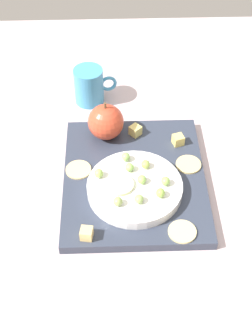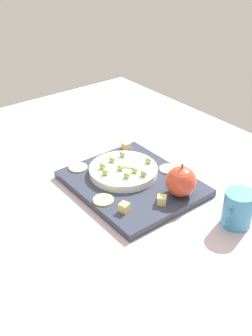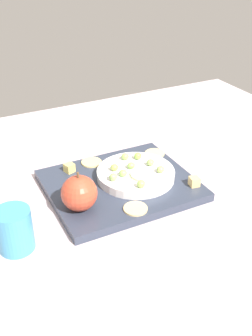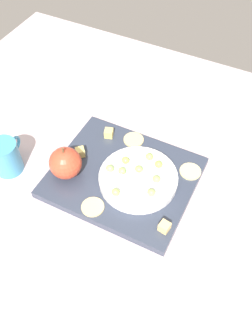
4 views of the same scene
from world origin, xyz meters
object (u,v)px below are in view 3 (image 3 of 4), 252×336
object	(u,v)px
cheese_cube_0	(69,168)
cheese_cube_1	(194,182)
apple_slice_0	(142,175)
apple_whole	(79,193)
platter	(120,185)
cracker_1	(135,209)
cracker_2	(155,153)
grape_0	(113,177)
grape_7	(161,169)
grape_6	(125,157)
grape_5	(141,184)
cup	(14,230)
grape_4	(150,162)
cracker_0	(91,162)
serving_dish	(136,174)
grape_8	(133,165)
grape_1	(138,156)
grape_3	(123,173)
grape_2	(114,167)
cheese_cube_2	(69,189)

from	to	relation	value
cheese_cube_0	cheese_cube_1	distance (cm)	30.05
apple_slice_0	apple_whole	bearing A→B (deg)	8.78
platter	apple_whole	bearing A→B (deg)	24.48
cracker_1	apple_slice_0	xyz separation A→B (cm)	(-6.12, -8.18, 2.12)
cracker_1	cracker_2	world-z (taller)	same
grape_0	grape_7	size ratio (longest dim) A/B	1.00
grape_0	grape_6	size ratio (longest dim) A/B	1.00
grape_5	grape_7	distance (cm)	7.89
grape_6	cup	size ratio (longest dim) A/B	0.19
platter	apple_slice_0	distance (cm)	6.15
cracker_1	grape_4	xyz separation A→B (cm)	(-10.18, -11.63, 2.59)
cup	cracker_0	bearing A→B (deg)	-139.61
serving_dish	cup	distance (cm)	32.08
cracker_1	grape_5	size ratio (longest dim) A/B	2.72
grape_8	grape_1	bearing A→B (deg)	-133.38
grape_0	grape_4	distance (cm)	11.06
grape_3	apple_slice_0	distance (cm)	4.48
grape_2	grape_5	bearing A→B (deg)	102.90
cheese_cube_2	grape_0	bearing A→B (deg)	166.13
cracker_1	cup	world-z (taller)	cup
serving_dish	grape_8	bearing A→B (deg)	-87.01
serving_dish	grape_3	xyz separation A→B (cm)	(3.77, 0.85, 1.81)
cracker_2	grape_4	bearing A→B (deg)	52.83
grape_3	grape_5	size ratio (longest dim) A/B	1.00
platter	grape_6	distance (cm)	8.02
serving_dish	cheese_cube_0	xyz separation A→B (cm)	(13.05, -9.77, 0.06)
apple_whole	grape_5	world-z (taller)	apple_whole
serving_dish	grape_5	bearing A→B (deg)	71.21
cheese_cube_1	cracker_1	bearing A→B (deg)	7.17
grape_3	grape_8	bearing A→B (deg)	-149.04
cheese_cube_1	cracker_1	world-z (taller)	cheese_cube_1
apple_whole	platter	bearing A→B (deg)	-155.52
grape_4	grape_8	size ratio (longest dim) A/B	1.00
serving_dish	grape_7	world-z (taller)	grape_7
platter	grape_3	size ratio (longest dim) A/B	17.58
apple_slice_0	cracker_0	bearing A→B (deg)	-64.12
cracker_0	cup	distance (cm)	31.64
cracker_0	grape_7	world-z (taller)	grape_7
grape_3	apple_slice_0	bearing A→B (deg)	153.00
cracker_2	grape_0	world-z (taller)	grape_0
cheese_cube_0	cheese_cube_2	xyz separation A→B (cm)	(3.22, 8.89, 0.00)
cheese_cube_2	apple_slice_0	distance (cm)	16.94
serving_dish	apple_slice_0	size ratio (longest dim) A/B	3.38
platter	cheese_cube_1	size ratio (longest dim) A/B	15.59
grape_7	grape_8	bearing A→B (deg)	-44.31
grape_4	cracker_0	bearing A→B (deg)	-44.38
cracker_1	apple_whole	bearing A→B (deg)	-28.96
grape_1	grape_8	bearing A→B (deg)	46.62
cracker_1	cup	xyz separation A→B (cm)	(24.78, -1.86, 2.16)
cracker_1	grape_4	distance (cm)	15.67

